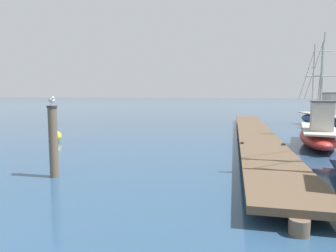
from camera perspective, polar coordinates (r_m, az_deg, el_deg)
floating_dock at (r=17.31m, az=16.22°, el=-1.14°), size 3.52×23.80×0.53m
fishing_boat_0 at (r=15.97m, az=26.93°, el=-1.14°), size 2.36×6.36×4.92m
fishing_boat_2 at (r=24.94m, az=27.57°, el=1.40°), size 3.09×8.23×7.03m
mooring_piling at (r=9.44m, az=-21.06°, el=-2.60°), size 0.30×0.30×2.13m
perched_seagull at (r=9.35m, az=-21.35°, el=4.56°), size 0.34×0.28×0.26m
mooring_buoy at (r=16.78m, az=-20.57°, el=-1.83°), size 0.54×0.54×0.61m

